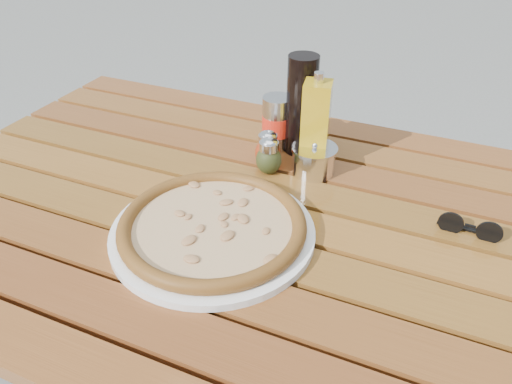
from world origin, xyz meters
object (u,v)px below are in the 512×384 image
at_px(oregano_shaker, 269,156).
at_px(soda_can, 277,123).
at_px(pizza, 212,225).
at_px(sunglasses, 470,228).
at_px(dark_bottle, 301,106).
at_px(olive_oil_cruet, 315,126).
at_px(plate, 213,232).
at_px(parmesan_tin, 314,159).
at_px(table, 252,241).
at_px(pepper_shaker, 268,149).

xyz_separation_m(oregano_shaker, soda_can, (-0.03, 0.11, 0.02)).
xyz_separation_m(pizza, sunglasses, (0.41, 0.18, -0.01)).
height_order(soda_can, sunglasses, soda_can).
xyz_separation_m(oregano_shaker, dark_bottle, (0.03, 0.11, 0.07)).
relative_size(pizza, olive_oil_cruet, 1.86).
relative_size(plate, sunglasses, 3.26).
height_order(pizza, soda_can, soda_can).
relative_size(pizza, sunglasses, 3.55).
xyz_separation_m(pizza, dark_bottle, (0.04, 0.35, 0.09)).
xyz_separation_m(dark_bottle, parmesan_tin, (0.06, -0.08, -0.08)).
distance_m(plate, oregano_shaker, 0.24).
distance_m(table, sunglasses, 0.40).
bearing_deg(oregano_shaker, pepper_shaker, 116.51).
relative_size(oregano_shaker, soda_can, 0.68).
height_order(pepper_shaker, parmesan_tin, pepper_shaker).
height_order(table, olive_oil_cruet, olive_oil_cruet).
distance_m(pizza, dark_bottle, 0.36).
relative_size(oregano_shaker, dark_bottle, 0.37).
bearing_deg(sunglasses, plate, -154.56).
xyz_separation_m(olive_oil_cruet, parmesan_tin, (0.01, -0.02, -0.07)).
xyz_separation_m(pepper_shaker, olive_oil_cruet, (0.09, 0.03, 0.06)).
height_order(oregano_shaker, sunglasses, oregano_shaker).
relative_size(table, pizza, 3.58).
xyz_separation_m(table, olive_oil_cruet, (0.05, 0.20, 0.17)).
bearing_deg(dark_bottle, sunglasses, -24.12).
bearing_deg(dark_bottle, plate, -96.05).
xyz_separation_m(plate, parmesan_tin, (0.10, 0.27, 0.02)).
relative_size(soda_can, parmesan_tin, 0.96).
distance_m(plate, olive_oil_cruet, 0.32).
height_order(oregano_shaker, dark_bottle, dark_bottle).
xyz_separation_m(soda_can, parmesan_tin, (0.11, -0.07, -0.03)).
bearing_deg(table, sunglasses, 12.81).
bearing_deg(olive_oil_cruet, table, -104.93).
distance_m(pizza, soda_can, 0.35).
xyz_separation_m(plate, sunglasses, (0.41, 0.18, 0.01)).
bearing_deg(parmesan_tin, plate, -109.14).
height_order(plate, dark_bottle, dark_bottle).
relative_size(plate, pepper_shaker, 4.39).
xyz_separation_m(oregano_shaker, sunglasses, (0.40, -0.05, -0.02)).
height_order(table, dark_bottle, dark_bottle).
distance_m(pizza, sunglasses, 0.45).
distance_m(olive_oil_cruet, sunglasses, 0.36).
height_order(table, pizza, pizza).
xyz_separation_m(dark_bottle, soda_can, (-0.06, -0.00, -0.05)).
xyz_separation_m(dark_bottle, olive_oil_cruet, (0.05, -0.05, -0.01)).
xyz_separation_m(pepper_shaker, parmesan_tin, (0.10, 0.01, -0.01)).
relative_size(pizza, parmesan_tin, 3.14).
height_order(table, plate, plate).
distance_m(pepper_shaker, oregano_shaker, 0.03).
bearing_deg(oregano_shaker, plate, -92.24).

